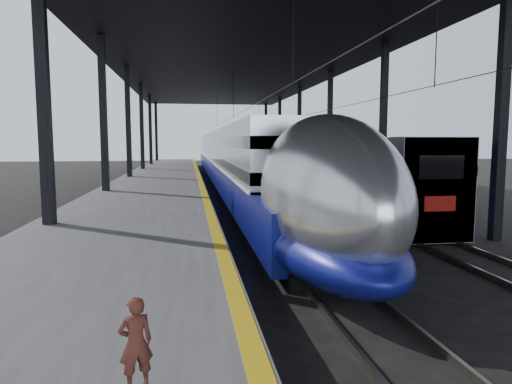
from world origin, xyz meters
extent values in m
plane|color=black|center=(0.00, 0.00, 0.00)|extent=(160.00, 160.00, 0.00)
cube|color=#4C4C4F|center=(-3.50, 20.00, 0.50)|extent=(6.00, 80.00, 1.00)
cube|color=gold|center=(-0.70, 20.00, 1.00)|extent=(0.30, 80.00, 0.01)
cube|color=slate|center=(1.28, 20.00, 0.08)|extent=(0.08, 80.00, 0.16)
cube|color=slate|center=(2.72, 20.00, 0.08)|extent=(0.08, 80.00, 0.16)
cube|color=slate|center=(6.28, 20.00, 0.08)|extent=(0.08, 80.00, 0.16)
cube|color=slate|center=(7.72, 20.00, 0.08)|extent=(0.08, 80.00, 0.16)
cube|color=black|center=(-5.80, 5.00, 4.50)|extent=(0.35, 0.35, 9.00)
cube|color=black|center=(9.60, 5.00, 4.50)|extent=(0.35, 0.35, 9.00)
cube|color=black|center=(-5.80, 15.00, 4.50)|extent=(0.35, 0.35, 9.00)
cube|color=black|center=(9.60, 15.00, 4.50)|extent=(0.35, 0.35, 9.00)
cube|color=black|center=(-5.80, 25.00, 4.50)|extent=(0.35, 0.35, 9.00)
cube|color=black|center=(9.60, 25.00, 4.50)|extent=(0.35, 0.35, 9.00)
cube|color=black|center=(-5.80, 35.00, 4.50)|extent=(0.35, 0.35, 9.00)
cube|color=black|center=(9.60, 35.00, 4.50)|extent=(0.35, 0.35, 9.00)
cube|color=black|center=(-5.80, 45.00, 4.50)|extent=(0.35, 0.35, 9.00)
cube|color=black|center=(9.60, 45.00, 4.50)|extent=(0.35, 0.35, 9.00)
cube|color=black|center=(-5.80, 55.00, 4.50)|extent=(0.35, 0.35, 9.00)
cube|color=black|center=(9.60, 55.00, 4.50)|extent=(0.35, 0.35, 9.00)
cube|color=black|center=(1.90, 20.00, 9.25)|extent=(18.00, 75.00, 0.45)
cylinder|color=slate|center=(2.00, 20.00, 5.50)|extent=(0.03, 74.00, 0.03)
cylinder|color=slate|center=(7.00, 20.00, 5.50)|extent=(0.03, 74.00, 0.03)
cube|color=silver|center=(2.00, 32.98, 2.36)|extent=(2.98, 57.00, 4.11)
cube|color=navy|center=(2.00, 31.48, 1.08)|extent=(3.06, 62.00, 1.59)
cube|color=silver|center=(2.00, 32.98, 1.90)|extent=(3.08, 57.00, 0.10)
cube|color=black|center=(2.00, 32.98, 3.55)|extent=(3.02, 57.00, 0.43)
cube|color=black|center=(2.00, 32.98, 2.36)|extent=(3.02, 57.00, 0.43)
ellipsoid|color=silver|center=(2.00, 1.48, 2.21)|extent=(2.98, 8.40, 4.11)
ellipsoid|color=navy|center=(2.00, 1.48, 1.03)|extent=(3.06, 8.40, 1.75)
ellipsoid|color=black|center=(2.00, -1.12, 3.03)|extent=(1.54, 2.20, 0.93)
cube|color=black|center=(2.00, 1.48, 0.20)|extent=(2.26, 2.60, 0.40)
cube|color=black|center=(2.00, 23.48, 0.20)|extent=(2.26, 2.60, 0.40)
cube|color=navy|center=(7.00, 13.36, 1.91)|extent=(2.67, 18.00, 3.62)
cube|color=gray|center=(7.00, 4.96, 1.91)|extent=(2.72, 1.20, 3.67)
cube|color=black|center=(7.00, 4.34, 2.72)|extent=(1.62, 0.06, 0.81)
cube|color=#9A100B|center=(7.00, 4.34, 1.48)|extent=(1.14, 0.06, 0.52)
cube|color=gray|center=(7.00, 32.36, 1.91)|extent=(2.67, 18.00, 3.62)
cube|color=gray|center=(7.00, 51.36, 1.91)|extent=(2.67, 18.00, 3.62)
cube|color=black|center=(7.00, 7.36, 0.18)|extent=(2.10, 2.40, 0.36)
cube|color=black|center=(7.00, 29.36, 0.18)|extent=(2.10, 2.40, 0.36)
imported|color=#482118|center=(-2.02, -5.30, 1.49)|extent=(0.42, 0.34, 0.98)
camera|label=1|loc=(-1.45, -9.95, 3.56)|focal=32.00mm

